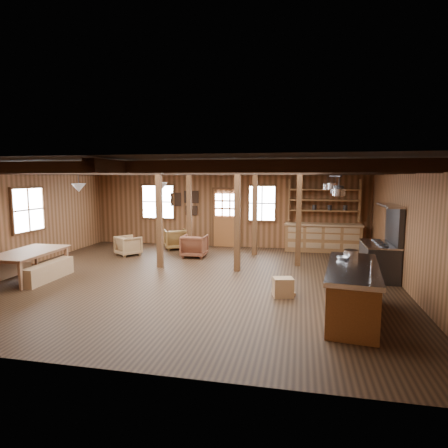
{
  "coord_description": "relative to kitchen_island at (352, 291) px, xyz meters",
  "views": [
    {
      "loc": [
        2.65,
        -8.76,
        2.53
      ],
      "look_at": [
        0.6,
        1.2,
        1.25
      ],
      "focal_mm": 30.0,
      "sensor_mm": 36.0,
      "label": 1
    }
  ],
  "objects": [
    {
      "name": "counter_pot",
      "position": [
        0.04,
        0.71,
        0.54
      ],
      "size": [
        0.27,
        0.27,
        0.16
      ],
      "primitive_type": "cylinder",
      "color": "silver",
      "rests_on": "kitchen_island"
    },
    {
      "name": "back_counter",
      "position": [
        -0.2,
        6.07,
        0.12
      ],
      "size": [
        2.55,
        0.6,
        2.45
      ],
      "color": "brown",
      "rests_on": "floor"
    },
    {
      "name": "room",
      "position": [
        -3.6,
        1.86,
        0.92
      ],
      "size": [
        10.04,
        9.04,
        2.84
      ],
      "color": "black",
      "rests_on": "ground"
    },
    {
      "name": "armchair_c",
      "position": [
        -6.4,
        4.17,
        -0.16
      ],
      "size": [
        0.96,
        0.97,
        0.64
      ],
      "primitive_type": "imported",
      "rotation": [
        0.0,
        0.0,
        2.49
      ],
      "color": "olive",
      "rests_on": "floor"
    },
    {
      "name": "kitchen_island",
      "position": [
        0.0,
        0.0,
        0.0
      ],
      "size": [
        1.17,
        2.59,
        1.2
      ],
      "rotation": [
        0.0,
        0.0,
        -0.12
      ],
      "color": "brown",
      "rests_on": "floor"
    },
    {
      "name": "ceiling_joists",
      "position": [
        -3.6,
        2.04,
        2.2
      ],
      "size": [
        9.8,
        8.82,
        0.18
      ],
      "color": "black",
      "rests_on": "ceiling"
    },
    {
      "name": "back_door",
      "position": [
        -3.6,
        6.31,
        0.4
      ],
      "size": [
        1.02,
        0.08,
        2.15
      ],
      "color": "brown",
      "rests_on": "floor"
    },
    {
      "name": "window_left",
      "position": [
        -8.56,
        2.36,
        1.12
      ],
      "size": [
        0.14,
        1.24,
        1.32
      ],
      "color": "white",
      "rests_on": "wall_back"
    },
    {
      "name": "pendant_lamps",
      "position": [
        -5.85,
        2.86,
        1.77
      ],
      "size": [
        1.86,
        2.36,
        0.66
      ],
      "color": "#313134",
      "rests_on": "ceiling"
    },
    {
      "name": "window_back_left",
      "position": [
        -6.2,
        6.32,
        1.12
      ],
      "size": [
        1.32,
        0.06,
        1.32
      ],
      "color": "white",
      "rests_on": "wall_back"
    },
    {
      "name": "commercial_range",
      "position": [
        1.05,
        2.9,
        0.13
      ],
      "size": [
        0.79,
        1.5,
        1.86
      ],
      "color": "#313134",
      "rests_on": "floor"
    },
    {
      "name": "window_back_right",
      "position": [
        -2.3,
        6.32,
        1.12
      ],
      "size": [
        1.02,
        0.06,
        1.32
      ],
      "color": "white",
      "rests_on": "wall_back"
    },
    {
      "name": "pot_rack",
      "position": [
        -0.22,
        2.16,
        1.81
      ],
      "size": [
        0.37,
        3.0,
        0.43
      ],
      "color": "#313134",
      "rests_on": "ceiling"
    },
    {
      "name": "armchair_a",
      "position": [
        -5.25,
        5.5,
        -0.13
      ],
      "size": [
        1.02,
        1.03,
        0.7
      ],
      "primitive_type": "imported",
      "rotation": [
        0.0,
        0.0,
        3.61
      ],
      "color": "brown",
      "rests_on": "floor"
    },
    {
      "name": "dining_table",
      "position": [
        -7.5,
        1.03,
        -0.13
      ],
      "size": [
        1.19,
        2.04,
        0.7
      ],
      "primitive_type": "imported",
      "rotation": [
        0.0,
        0.0,
        1.61
      ],
      "color": "#8C5E3F",
      "rests_on": "floor"
    },
    {
      "name": "armchair_b",
      "position": [
        -4.24,
        4.37,
        -0.13
      ],
      "size": [
        0.76,
        0.79,
        0.7
      ],
      "primitive_type": "imported",
      "rotation": [
        0.0,
        0.0,
        3.16
      ],
      "color": "#5D2E1B",
      "rests_on": "floor"
    },
    {
      "name": "bench_wall",
      "position": [
        -8.25,
        1.03,
        -0.26
      ],
      "size": [
        0.29,
        1.57,
        0.43
      ],
      "primitive_type": "cube",
      "color": "olive",
      "rests_on": "floor"
    },
    {
      "name": "step_stool",
      "position": [
        -1.28,
        0.9,
        -0.27
      ],
      "size": [
        0.53,
        0.43,
        0.41
      ],
      "primitive_type": "cube",
      "rotation": [
        0.0,
        0.0,
        0.26
      ],
      "color": "olive",
      "rests_on": "floor"
    },
    {
      "name": "notice_boards",
      "position": [
        -5.1,
        6.32,
        1.16
      ],
      "size": [
        1.08,
        0.03,
        0.9
      ],
      "color": "beige",
      "rests_on": "wall_back"
    },
    {
      "name": "bowl",
      "position": [
        -0.13,
        0.54,
        0.49
      ],
      "size": [
        0.28,
        0.28,
        0.06
      ],
      "primitive_type": "imported",
      "rotation": [
        0.0,
        0.0,
        -0.28
      ],
      "color": "silver",
      "rests_on": "kitchen_island"
    },
    {
      "name": "bench_aisle",
      "position": [
        -6.99,
        1.03,
        -0.26
      ],
      "size": [
        0.3,
        1.6,
        0.44
      ],
      "primitive_type": "cube",
      "color": "olive",
      "rests_on": "floor"
    },
    {
      "name": "timber_posts",
      "position": [
        -3.08,
        3.94,
        0.92
      ],
      "size": [
        3.95,
        2.35,
        2.8
      ],
      "color": "#412612",
      "rests_on": "floor"
    }
  ]
}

